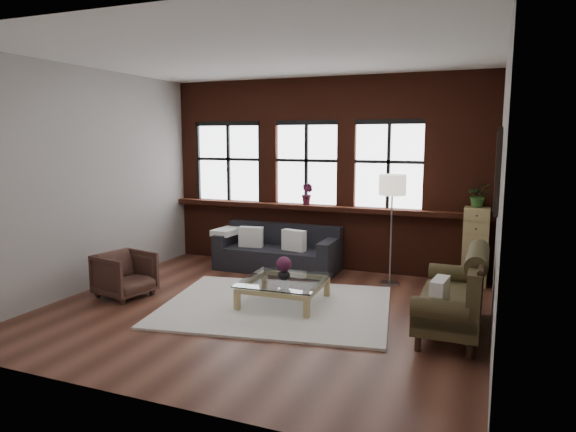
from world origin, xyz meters
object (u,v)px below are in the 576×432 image
at_px(dark_sofa, 277,249).
at_px(coffee_table, 284,292).
at_px(vase, 284,273).
at_px(floor_lamp, 391,225).
at_px(drawer_chest, 475,246).
at_px(armchair, 125,275).
at_px(vintage_settee, 451,292).

height_order(dark_sofa, coffee_table, dark_sofa).
relative_size(vase, floor_lamp, 0.09).
bearing_deg(dark_sofa, drawer_chest, 6.37).
distance_m(armchair, vase, 2.26).
distance_m(armchair, drawer_chest, 5.15).
xyz_separation_m(armchair, vase, (2.20, 0.50, 0.12)).
distance_m(vase, drawer_chest, 3.03).
bearing_deg(dark_sofa, coffee_table, -63.92).
bearing_deg(vintage_settee, armchair, -175.15).
distance_m(vintage_settee, coffee_table, 2.16).
bearing_deg(coffee_table, floor_lamp, 53.12).
bearing_deg(floor_lamp, drawer_chest, 21.21).
bearing_deg(coffee_table, vintage_settee, -3.66).
bearing_deg(dark_sofa, floor_lamp, -3.42).
distance_m(vintage_settee, drawer_chest, 2.11).
xyz_separation_m(vintage_settee, coffee_table, (-2.13, 0.14, -0.29)).
bearing_deg(vintage_settee, floor_lamp, 121.68).
height_order(dark_sofa, vintage_settee, vintage_settee).
xyz_separation_m(dark_sofa, drawer_chest, (3.10, 0.35, 0.22)).
distance_m(dark_sofa, coffee_table, 1.81).
bearing_deg(drawer_chest, vintage_settee, -94.89).
distance_m(dark_sofa, drawer_chest, 3.13).
distance_m(armchair, floor_lamp, 3.92).
relative_size(coffee_table, floor_lamp, 0.58).
distance_m(dark_sofa, vase, 1.80).
height_order(dark_sofa, floor_lamp, floor_lamp).
bearing_deg(vase, coffee_table, 0.00).
bearing_deg(drawer_chest, vase, -139.73).
bearing_deg(vintage_settee, drawer_chest, 85.11).
height_order(armchair, drawer_chest, drawer_chest).
xyz_separation_m(vintage_settee, vase, (-2.13, 0.14, -0.03)).
distance_m(vase, floor_lamp, 1.93).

